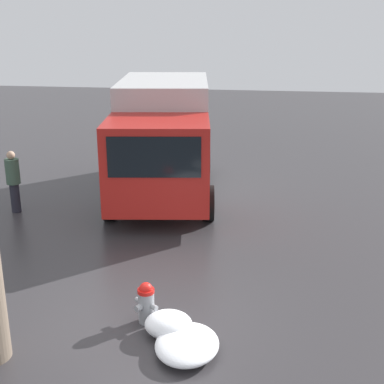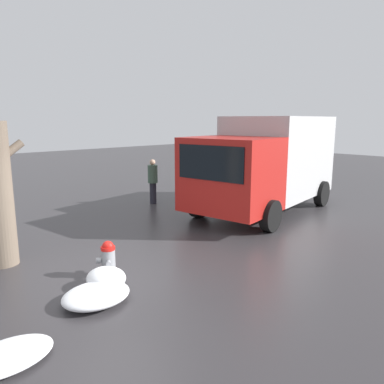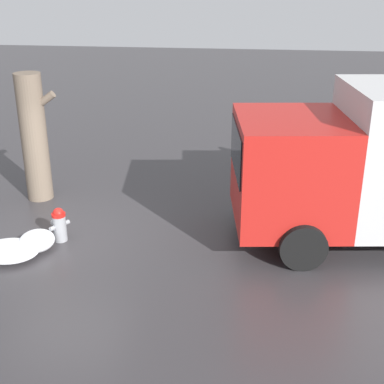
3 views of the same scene
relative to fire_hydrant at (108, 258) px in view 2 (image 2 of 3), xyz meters
The scene contains 7 objects.
ground_plane 0.37m from the fire_hydrant, 31.64° to the right, with size 60.00×60.00×0.00m, color #333033.
fire_hydrant is the anchor object (origin of this frame).
delivery_truck 7.03m from the fire_hydrant, ahead, with size 6.56×3.42×3.18m.
pedestrian 6.63m from the fire_hydrant, 44.02° to the left, with size 0.36×0.36×1.65m.
snow_pile_by_hydrant 0.58m from the fire_hydrant, 126.35° to the right, with size 0.70×0.78×0.38m.
snow_pile_curbside 1.12m from the fire_hydrant, 132.67° to the right, with size 1.18×0.99×0.27m.
snow_pile_by_tree 2.83m from the fire_hydrant, 149.18° to the right, with size 1.20×0.84×0.16m.
Camera 2 is at (-3.70, -6.20, 3.08)m, focal length 35.00 mm.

